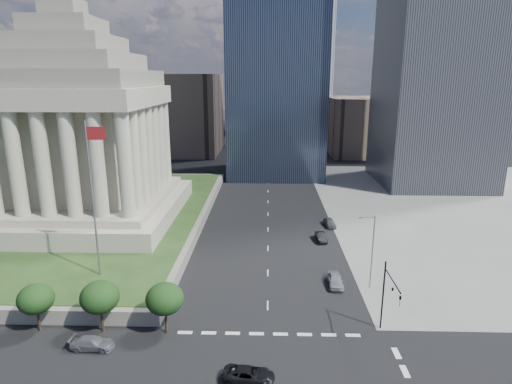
{
  "coord_description": "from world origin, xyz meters",
  "views": [
    {
      "loc": [
        -0.11,
        -26.73,
        26.87
      ],
      "look_at": [
        -1.47,
        21.54,
        13.91
      ],
      "focal_mm": 30.0,
      "sensor_mm": 36.0,
      "label": 1
    }
  ],
  "objects_px": {
    "war_memorial": "(74,110)",
    "pickup_truck": "(249,375)",
    "suv_grey": "(92,343)",
    "parked_sedan_near": "(335,280)",
    "street_lamp_north": "(371,248)",
    "parked_sedan_far": "(330,222)",
    "flagpole": "(93,192)",
    "parked_sedan_mid": "(321,237)",
    "traffic_signal_ne": "(388,293)"
  },
  "relations": [
    {
      "from": "traffic_signal_ne",
      "to": "parked_sedan_mid",
      "type": "xyz_separation_m",
      "value": [
        -3.5,
        27.91,
        -4.56
      ]
    },
    {
      "from": "parked_sedan_near",
      "to": "parked_sedan_far",
      "type": "distance_m",
      "value": 23.78
    },
    {
      "from": "suv_grey",
      "to": "flagpole",
      "type": "bearing_deg",
      "value": 18.05
    },
    {
      "from": "war_memorial",
      "to": "parked_sedan_far",
      "type": "distance_m",
      "value": 49.98
    },
    {
      "from": "war_memorial",
      "to": "parked_sedan_near",
      "type": "bearing_deg",
      "value": -27.74
    },
    {
      "from": "parked_sedan_near",
      "to": "flagpole",
      "type": "bearing_deg",
      "value": -176.09
    },
    {
      "from": "parked_sedan_far",
      "to": "parked_sedan_near",
      "type": "bearing_deg",
      "value": -102.96
    },
    {
      "from": "street_lamp_north",
      "to": "pickup_truck",
      "type": "xyz_separation_m",
      "value": [
        -15.03,
        -18.47,
        -5.0
      ]
    },
    {
      "from": "war_memorial",
      "to": "pickup_truck",
      "type": "xyz_separation_m",
      "value": [
        32.3,
        -41.47,
        -20.74
      ]
    },
    {
      "from": "street_lamp_north",
      "to": "pickup_truck",
      "type": "relative_size",
      "value": 2.1
    },
    {
      "from": "war_memorial",
      "to": "street_lamp_north",
      "type": "distance_m",
      "value": 54.92
    },
    {
      "from": "war_memorial",
      "to": "parked_sedan_far",
      "type": "height_order",
      "value": "war_memorial"
    },
    {
      "from": "suv_grey",
      "to": "parked_sedan_far",
      "type": "xyz_separation_m",
      "value": [
        29.42,
        38.15,
        0.09
      ]
    },
    {
      "from": "traffic_signal_ne",
      "to": "suv_grey",
      "type": "distance_m",
      "value": 30.89
    },
    {
      "from": "suv_grey",
      "to": "street_lamp_north",
      "type": "bearing_deg",
      "value": -64.25
    },
    {
      "from": "parked_sedan_far",
      "to": "pickup_truck",
      "type": "bearing_deg",
      "value": -114.17
    },
    {
      "from": "parked_sedan_mid",
      "to": "parked_sedan_far",
      "type": "xyz_separation_m",
      "value": [
        2.5,
        7.43,
        0.05
      ]
    },
    {
      "from": "traffic_signal_ne",
      "to": "pickup_truck",
      "type": "distance_m",
      "value": 16.56
    },
    {
      "from": "street_lamp_north",
      "to": "parked_sedan_near",
      "type": "height_order",
      "value": "street_lamp_north"
    },
    {
      "from": "traffic_signal_ne",
      "to": "street_lamp_north",
      "type": "relative_size",
      "value": 0.8
    },
    {
      "from": "street_lamp_north",
      "to": "parked_sedan_far",
      "type": "distance_m",
      "value": 24.61
    },
    {
      "from": "suv_grey",
      "to": "parked_sedan_near",
      "type": "relative_size",
      "value": 0.96
    },
    {
      "from": "suv_grey",
      "to": "parked_sedan_near",
      "type": "distance_m",
      "value": 30.58
    },
    {
      "from": "parked_sedan_mid",
      "to": "parked_sedan_far",
      "type": "distance_m",
      "value": 7.84
    },
    {
      "from": "street_lamp_north",
      "to": "traffic_signal_ne",
      "type": "bearing_deg",
      "value": -94.19
    },
    {
      "from": "war_memorial",
      "to": "suv_grey",
      "type": "height_order",
      "value": "war_memorial"
    },
    {
      "from": "traffic_signal_ne",
      "to": "parked_sedan_far",
      "type": "relative_size",
      "value": 1.85
    },
    {
      "from": "traffic_signal_ne",
      "to": "pickup_truck",
      "type": "bearing_deg",
      "value": -153.22
    },
    {
      "from": "street_lamp_north",
      "to": "parked_sedan_mid",
      "type": "height_order",
      "value": "street_lamp_north"
    },
    {
      "from": "war_memorial",
      "to": "parked_sedan_near",
      "type": "xyz_separation_m",
      "value": [
        43.0,
        -22.61,
        -20.61
      ]
    },
    {
      "from": "parked_sedan_near",
      "to": "pickup_truck",
      "type": "bearing_deg",
      "value": -118.25
    },
    {
      "from": "street_lamp_north",
      "to": "suv_grey",
      "type": "bearing_deg",
      "value": -155.69
    },
    {
      "from": "pickup_truck",
      "to": "parked_sedan_mid",
      "type": "relative_size",
      "value": 1.13
    },
    {
      "from": "pickup_truck",
      "to": "parked_sedan_near",
      "type": "distance_m",
      "value": 21.69
    },
    {
      "from": "street_lamp_north",
      "to": "parked_sedan_far",
      "type": "height_order",
      "value": "street_lamp_north"
    },
    {
      "from": "flagpole",
      "to": "traffic_signal_ne",
      "type": "bearing_deg",
      "value": -16.71
    },
    {
      "from": "street_lamp_north",
      "to": "suv_grey",
      "type": "height_order",
      "value": "street_lamp_north"
    },
    {
      "from": "war_memorial",
      "to": "traffic_signal_ne",
      "type": "relative_size",
      "value": 4.88
    },
    {
      "from": "war_memorial",
      "to": "flagpole",
      "type": "distance_m",
      "value": 28.16
    },
    {
      "from": "street_lamp_north",
      "to": "parked_sedan_far",
      "type": "relative_size",
      "value": 2.31
    },
    {
      "from": "pickup_truck",
      "to": "parked_sedan_mid",
      "type": "distance_m",
      "value": 36.67
    },
    {
      "from": "flagpole",
      "to": "suv_grey",
      "type": "bearing_deg",
      "value": -73.39
    },
    {
      "from": "street_lamp_north",
      "to": "parked_sedan_mid",
      "type": "xyz_separation_m",
      "value": [
        -4.33,
        16.61,
        -4.97
      ]
    },
    {
      "from": "suv_grey",
      "to": "parked_sedan_near",
      "type": "xyz_separation_m",
      "value": [
        26.92,
        14.5,
        0.14
      ]
    },
    {
      "from": "street_lamp_north",
      "to": "pickup_truck",
      "type": "bearing_deg",
      "value": -129.14
    },
    {
      "from": "suv_grey",
      "to": "parked_sedan_far",
      "type": "bearing_deg",
      "value": -36.19
    },
    {
      "from": "war_memorial",
      "to": "traffic_signal_ne",
      "type": "xyz_separation_m",
      "value": [
        46.5,
        -34.3,
        -16.15
      ]
    },
    {
      "from": "street_lamp_north",
      "to": "pickup_truck",
      "type": "distance_m",
      "value": 24.33
    },
    {
      "from": "traffic_signal_ne",
      "to": "pickup_truck",
      "type": "height_order",
      "value": "traffic_signal_ne"
    },
    {
      "from": "traffic_signal_ne",
      "to": "suv_grey",
      "type": "height_order",
      "value": "traffic_signal_ne"
    }
  ]
}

